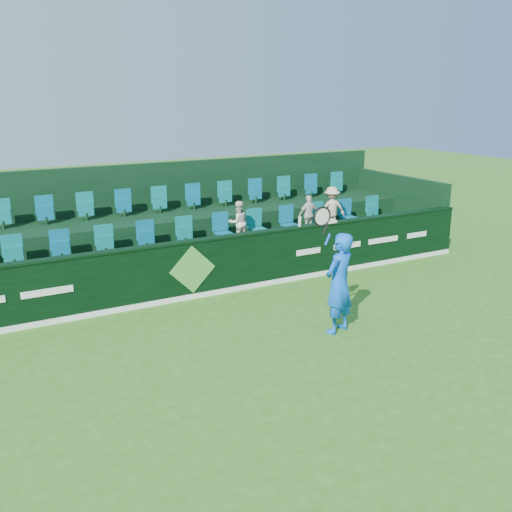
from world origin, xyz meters
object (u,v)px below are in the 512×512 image
spectator_right (332,209)px  towel (326,221)px  drinks_bottle (300,221)px  spectator_middle (309,215)px  tennis_player (339,283)px  spectator_left (238,222)px

spectator_right → towel: (-0.97, -1.12, -0.03)m
towel → drinks_bottle: bearing=180.0°
spectator_middle → towel: spectator_middle is taller
tennis_player → spectator_right: (2.88, 4.25, 0.41)m
spectator_left → spectator_right: (2.89, 0.00, 0.07)m
spectator_left → spectator_middle: 2.14m
spectator_left → spectator_middle: size_ratio=1.04×
spectator_right → drinks_bottle: 2.09m
drinks_bottle → spectator_right: bearing=32.4°
spectator_middle → spectator_right: spectator_right is taller
drinks_bottle → spectator_middle: bearing=47.8°
spectator_right → drinks_bottle: (-1.76, -1.12, 0.06)m
spectator_middle → towel: (-0.22, -1.12, 0.06)m
spectator_middle → towel: bearing=80.0°
towel → spectator_middle: bearing=78.9°
towel → drinks_bottle: size_ratio=1.86×
towel → tennis_player: bearing=-121.4°
tennis_player → spectator_right: size_ratio=2.14×
towel → spectator_left: bearing=149.7°
tennis_player → spectator_left: tennis_player is taller
spectator_left → spectator_middle: bearing=-178.9°
spectator_middle → spectator_left: bearing=1.2°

